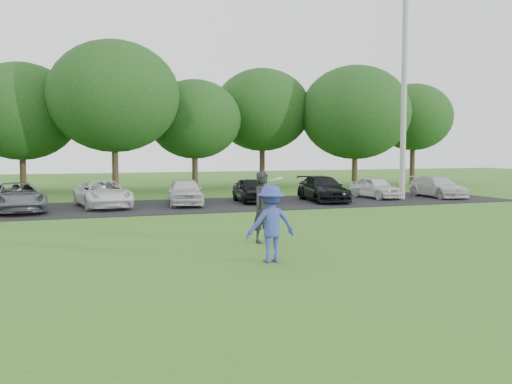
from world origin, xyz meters
The scene contains 7 objects.
ground centered at (0.00, 0.00, 0.00)m, with size 100.00×100.00×0.00m, color #3A7220.
parking_lot centered at (0.00, 13.00, 0.01)m, with size 32.00×6.50×0.03m, color black.
utility_pole centered at (11.04, 12.53, 5.37)m, with size 0.28×0.28×10.74m, color #A4A5A0.
frisbee_player centered at (-0.90, 0.04, 0.87)m, with size 1.13×0.66×1.92m.
camera_bystander centered at (-0.12, 2.57, 0.96)m, with size 0.83×0.72×1.92m.
parked_cars centered at (-1.49, 13.03, 0.61)m, with size 28.81×5.06×1.23m.
tree_row centered at (1.51, 22.76, 4.91)m, with size 42.39×9.85×8.64m.
Camera 1 is at (-5.49, -11.69, 2.52)m, focal length 40.00 mm.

